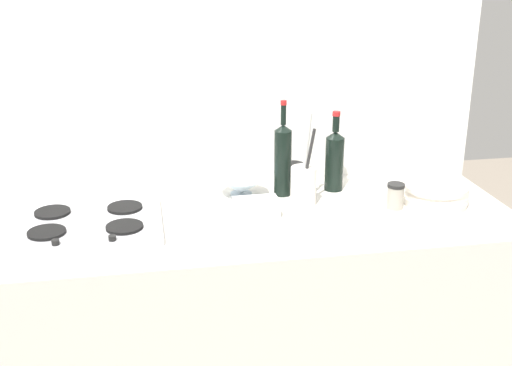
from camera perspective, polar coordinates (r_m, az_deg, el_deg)
counter_block at (r=2.46m, az=0.00°, el=-12.59°), size 1.80×0.70×0.90m
backsplash_panel at (r=2.55m, az=-1.55°, el=3.55°), size 1.90×0.06×2.10m
stovetop_hob at (r=2.22m, az=-14.54°, el=-3.46°), size 0.48×0.37×0.04m
plate_stack at (r=2.42m, az=15.53°, el=-0.96°), size 0.23×0.23×0.07m
wine_bottle_leftmost at (r=2.47m, az=6.90°, el=2.09°), size 0.07×0.07×0.31m
wine_bottle_mid_left at (r=2.39m, az=2.37°, el=2.14°), size 0.06×0.06×0.36m
mixing_bowl at (r=2.41m, az=-1.31°, el=-0.24°), size 0.18×0.18×0.07m
butter_dish at (r=2.23m, az=0.14°, el=-2.17°), size 0.16×0.09×0.06m
utensil_crock at (r=2.33m, az=4.20°, el=-0.09°), size 0.09×0.09×0.33m
condiment_jar_front at (r=2.35m, az=12.13°, el=-1.11°), size 0.06×0.06×0.09m
condiment_jar_rear at (r=2.50m, az=3.36°, el=0.69°), size 0.07×0.07×0.10m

